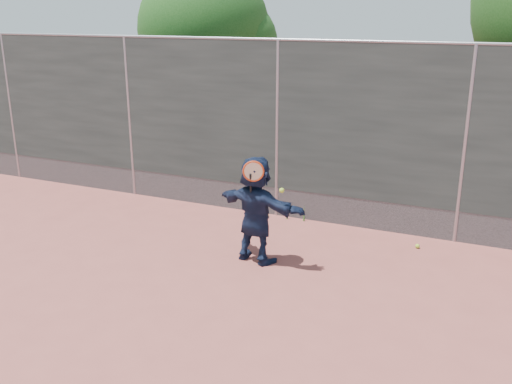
% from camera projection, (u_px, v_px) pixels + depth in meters
% --- Properties ---
extents(ground, '(80.00, 80.00, 0.00)m').
position_uv_depth(ground, '(171.00, 303.00, 7.02)').
color(ground, '#9E4C42').
rests_on(ground, ground).
extents(player, '(1.51, 0.79, 1.55)m').
position_uv_depth(player, '(256.00, 209.00, 8.01)').
color(player, '#15203B').
rests_on(player, ground).
extents(ball_ground, '(0.07, 0.07, 0.07)m').
position_uv_depth(ball_ground, '(417.00, 246.00, 8.65)').
color(ball_ground, '#A9D52F').
rests_on(ball_ground, ground).
extents(fence, '(20.00, 0.06, 3.03)m').
position_uv_depth(fence, '(277.00, 126.00, 9.59)').
color(fence, '#38423D').
rests_on(fence, ground).
extents(swing_action, '(0.57, 0.15, 0.51)m').
position_uv_depth(swing_action, '(256.00, 174.00, 7.64)').
color(swing_action, red).
rests_on(swing_action, ground).
extents(tree_left, '(3.15, 3.00, 4.53)m').
position_uv_depth(tree_left, '(211.00, 34.00, 12.93)').
color(tree_left, '#382314').
rests_on(tree_left, ground).
extents(weed_clump, '(0.68, 0.07, 0.30)m').
position_uv_depth(weed_clump, '(290.00, 212.00, 9.82)').
color(weed_clump, '#387226').
rests_on(weed_clump, ground).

